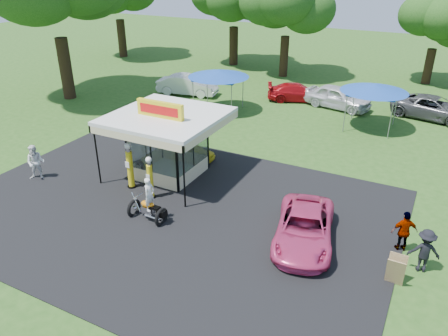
{
  "coord_description": "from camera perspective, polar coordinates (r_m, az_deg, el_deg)",
  "views": [
    {
      "loc": [
        10.17,
        -12.22,
        10.62
      ],
      "look_at": [
        1.78,
        4.0,
        1.65
      ],
      "focal_mm": 35.0,
      "sensor_mm": 36.0,
      "label": 1
    }
  ],
  "objects": [
    {
      "name": "motorcycle",
      "position": [
        19.35,
        -9.78,
        -4.61
      ],
      "size": [
        1.84,
        0.92,
        2.17
      ],
      "rotation": [
        0.0,
        0.0,
        -0.04
      ],
      "color": "black",
      "rests_on": "ground"
    },
    {
      "name": "ground",
      "position": [
        19.11,
        -10.4,
        -8.08
      ],
      "size": [
        120.0,
        120.0,
        0.0
      ],
      "primitive_type": "plane",
      "color": "#264F18",
      "rests_on": "ground"
    },
    {
      "name": "oak_far_d",
      "position": [
        43.62,
        26.18,
        16.9
      ],
      "size": [
        7.24,
        7.24,
        8.62
      ],
      "color": "black",
      "rests_on": "ground"
    },
    {
      "name": "tent_east",
      "position": [
        30.52,
        19.04,
        9.83
      ],
      "size": [
        4.37,
        4.37,
        3.05
      ],
      "rotation": [
        0.0,
        0.0,
        0.03
      ],
      "color": "gray",
      "rests_on": "ground"
    },
    {
      "name": "bg_car_a",
      "position": [
        37.08,
        -4.8,
        10.75
      ],
      "size": [
        5.27,
        2.72,
        1.66
      ],
      "primitive_type": "imported",
      "rotation": [
        0.0,
        0.0,
        1.77
      ],
      "color": "silver",
      "rests_on": "ground"
    },
    {
      "name": "tent_west",
      "position": [
        32.39,
        -0.71,
        12.23
      ],
      "size": [
        4.46,
        4.46,
        3.12
      ],
      "rotation": [
        0.0,
        0.0,
        0.15
      ],
      "color": "gray",
      "rests_on": "ground"
    },
    {
      "name": "oak_far_c",
      "position": [
        42.46,
        8.27,
        20.66
      ],
      "size": [
        9.01,
        9.01,
        10.62
      ],
      "color": "black",
      "rests_on": "ground"
    },
    {
      "name": "gas_pump_left",
      "position": [
        22.06,
        -12.18,
        0.19
      ],
      "size": [
        0.46,
        0.46,
        2.45
      ],
      "color": "black",
      "rests_on": "ground"
    },
    {
      "name": "spectator_east_b",
      "position": [
        18.61,
        22.49,
        -7.66
      ],
      "size": [
        1.11,
        0.85,
        1.75
      ],
      "primitive_type": "imported",
      "rotation": [
        0.0,
        0.0,
        3.61
      ],
      "color": "gray",
      "rests_on": "ground"
    },
    {
      "name": "bg_car_d",
      "position": [
        34.67,
        25.73,
        7.08
      ],
      "size": [
        6.12,
        3.73,
        1.59
      ],
      "primitive_type": "imported",
      "rotation": [
        0.0,
        0.0,
        1.37
      ],
      "color": "#4C4C4E",
      "rests_on": "ground"
    },
    {
      "name": "a_frame_sign",
      "position": [
        16.97,
        21.52,
        -12.33
      ],
      "size": [
        0.63,
        0.56,
        1.12
      ],
      "rotation": [
        0.0,
        0.0,
        -0.02
      ],
      "color": "#593819",
      "rests_on": "ground"
    },
    {
      "name": "asphalt_apron",
      "position": [
        20.44,
        -7.05,
        -5.3
      ],
      "size": [
        20.0,
        14.0,
        0.04
      ],
      "primitive_type": "cube",
      "color": "black",
      "rests_on": "ground"
    },
    {
      "name": "spare_tires",
      "position": [
        23.65,
        -11.22,
        0.04
      ],
      "size": [
        1.04,
        0.89,
        0.84
      ],
      "rotation": [
        0.0,
        0.0,
        0.45
      ],
      "color": "black",
      "rests_on": "ground"
    },
    {
      "name": "kiosk_car",
      "position": [
        25.06,
        -4.32,
        2.21
      ],
      "size": [
        2.82,
        1.13,
        0.96
      ],
      "primitive_type": "imported",
      "rotation": [
        0.0,
        0.0,
        1.57
      ],
      "color": "yellow",
      "rests_on": "ground"
    },
    {
      "name": "spectator_east_a",
      "position": [
        17.8,
        24.72,
        -9.79
      ],
      "size": [
        1.26,
        0.91,
        1.76
      ],
      "primitive_type": "imported",
      "rotation": [
        0.0,
        0.0,
        3.38
      ],
      "color": "black",
      "rests_on": "ground"
    },
    {
      "name": "gas_station_kiosk",
      "position": [
        22.85,
        -7.3,
        3.19
      ],
      "size": [
        5.4,
        5.4,
        4.18
      ],
      "color": "white",
      "rests_on": "ground"
    },
    {
      "name": "bg_car_b",
      "position": [
        35.88,
        9.55,
        9.73
      ],
      "size": [
        5.11,
        3.62,
        1.37
      ],
      "primitive_type": "imported",
      "rotation": [
        0.0,
        0.0,
        1.97
      ],
      "color": "#A90D12",
      "rests_on": "ground"
    },
    {
      "name": "bg_car_c",
      "position": [
        34.67,
        14.67,
        8.95
      ],
      "size": [
        5.36,
        3.05,
        1.72
      ],
      "primitive_type": "imported",
      "rotation": [
        0.0,
        0.0,
        1.36
      ],
      "color": "silver",
      "rests_on": "ground"
    },
    {
      "name": "pink_sedan",
      "position": [
        18.07,
        10.44,
        -7.72
      ],
      "size": [
        3.3,
        5.25,
        1.35
      ],
      "primitive_type": "imported",
      "rotation": [
        0.0,
        0.0,
        0.23
      ],
      "color": "#D13870",
      "rests_on": "ground"
    },
    {
      "name": "spectator_west",
      "position": [
        24.53,
        -23.37,
        0.67
      ],
      "size": [
        1.16,
        1.09,
        1.9
      ],
      "primitive_type": "imported",
      "rotation": [
        0.0,
        0.0,
        0.54
      ],
      "color": "white",
      "rests_on": "ground"
    },
    {
      "name": "gas_pump_right",
      "position": [
        20.98,
        -9.62,
        -1.39
      ],
      "size": [
        0.41,
        0.41,
        2.18
      ],
      "color": "black",
      "rests_on": "ground"
    }
  ]
}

